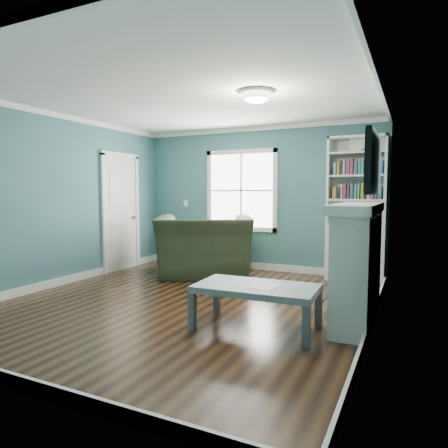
% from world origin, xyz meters
% --- Properties ---
extents(floor, '(5.00, 5.00, 0.00)m').
position_xyz_m(floor, '(0.00, 0.00, 0.00)').
color(floor, black).
rests_on(floor, ground).
extents(room_walls, '(5.00, 5.00, 5.00)m').
position_xyz_m(room_walls, '(0.00, 0.00, 1.58)').
color(room_walls, '#3A606E').
rests_on(room_walls, ground).
extents(trim, '(4.50, 5.00, 2.60)m').
position_xyz_m(trim, '(0.00, 0.00, 1.24)').
color(trim, white).
rests_on(trim, ground).
extents(window, '(1.40, 0.06, 1.50)m').
position_xyz_m(window, '(-0.30, 2.49, 1.45)').
color(window, white).
rests_on(window, room_walls).
extents(bookshelf, '(0.90, 0.35, 2.31)m').
position_xyz_m(bookshelf, '(1.77, 2.30, 0.92)').
color(bookshelf, silver).
rests_on(bookshelf, ground).
extents(fireplace, '(0.44, 1.58, 1.30)m').
position_xyz_m(fireplace, '(2.08, 0.20, 0.64)').
color(fireplace, black).
rests_on(fireplace, ground).
extents(tv, '(0.06, 1.10, 0.65)m').
position_xyz_m(tv, '(2.20, 0.20, 1.72)').
color(tv, black).
rests_on(tv, fireplace).
extents(door, '(0.12, 0.98, 2.17)m').
position_xyz_m(door, '(-2.22, 1.40, 1.07)').
color(door, silver).
rests_on(door, ground).
extents(ceiling_fixture, '(0.38, 0.38, 0.15)m').
position_xyz_m(ceiling_fixture, '(0.90, 0.10, 2.55)').
color(ceiling_fixture, white).
rests_on(ceiling_fixture, room_walls).
extents(light_switch, '(0.08, 0.01, 0.12)m').
position_xyz_m(light_switch, '(-1.50, 2.48, 1.20)').
color(light_switch, white).
rests_on(light_switch, room_walls).
extents(recliner, '(1.85, 1.61, 1.37)m').
position_xyz_m(recliner, '(-0.60, 1.60, 0.68)').
color(recliner, black).
rests_on(recliner, ground).
extents(coffee_table, '(1.28, 0.73, 0.46)m').
position_xyz_m(coffee_table, '(1.14, -0.50, 0.40)').
color(coffee_table, '#474F55').
rests_on(coffee_table, ground).
extents(paper_sheet, '(0.28, 0.33, 0.00)m').
position_xyz_m(paper_sheet, '(1.25, -0.53, 0.46)').
color(paper_sheet, white).
rests_on(paper_sheet, coffee_table).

